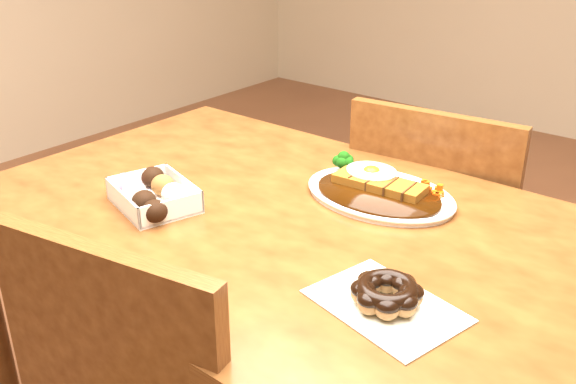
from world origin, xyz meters
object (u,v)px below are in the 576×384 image
Objects in this scene: donut_box at (152,194)px; chair_far at (439,246)px; katsu_curry_plate at (378,190)px; table at (277,258)px; pon_de_ring at (387,294)px.

chair_far is at bearing 65.00° from donut_box.
chair_far is 2.85× the size of katsu_curry_plate.
katsu_curry_plate is at bearing 86.06° from chair_far.
table is at bearing 73.56° from chair_far.
donut_box is 0.53m from pon_de_ring.
katsu_curry_plate is at bearing 123.43° from pon_de_ring.
donut_box is at bearing -136.18° from katsu_curry_plate.
pon_de_ring is at bearing -56.57° from katsu_curry_plate.
katsu_curry_plate is 0.38m from pon_de_ring.
donut_box is (-0.32, -0.31, 0.01)m from katsu_curry_plate.
katsu_curry_plate is 1.25× the size of pon_de_ring.
chair_far is at bearing 92.22° from katsu_curry_plate.
donut_box is 0.83× the size of pon_de_ring.
katsu_curry_plate is at bearing 43.82° from donut_box.
table is 4.93× the size of pon_de_ring.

